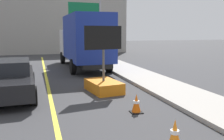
{
  "coord_description": "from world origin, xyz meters",
  "views": [
    {
      "loc": [
        -0.39,
        -0.7,
        2.49
      ],
      "look_at": [
        1.1,
        4.24,
        1.68
      ],
      "focal_mm": 39.69,
      "sensor_mm": 36.0,
      "label": 1
    }
  ],
  "objects_px": {
    "highway_guide_sign": "(91,20)",
    "traffic_cone_near_sign": "(175,134)",
    "pickup_car": "(7,78)",
    "traffic_cone_mid_lane": "(136,104)",
    "arrow_board_trailer": "(104,80)",
    "box_truck": "(84,40)"
  },
  "relations": [
    {
      "from": "highway_guide_sign",
      "to": "traffic_cone_near_sign",
      "type": "height_order",
      "value": "highway_guide_sign"
    },
    {
      "from": "pickup_car",
      "to": "traffic_cone_near_sign",
      "type": "distance_m",
      "value": 6.92
    },
    {
      "from": "pickup_car",
      "to": "traffic_cone_mid_lane",
      "type": "xyz_separation_m",
      "value": [
        4.02,
        -3.28,
        -0.41
      ]
    },
    {
      "from": "highway_guide_sign",
      "to": "traffic_cone_near_sign",
      "type": "bearing_deg",
      "value": -95.96
    },
    {
      "from": "pickup_car",
      "to": "traffic_cone_near_sign",
      "type": "height_order",
      "value": "pickup_car"
    },
    {
      "from": "traffic_cone_near_sign",
      "to": "traffic_cone_mid_lane",
      "type": "xyz_separation_m",
      "value": [
        0.12,
        2.43,
        -0.03
      ]
    },
    {
      "from": "pickup_car",
      "to": "traffic_cone_mid_lane",
      "type": "height_order",
      "value": "pickup_car"
    },
    {
      "from": "arrow_board_trailer",
      "to": "traffic_cone_near_sign",
      "type": "bearing_deg",
      "value": -88.34
    },
    {
      "from": "traffic_cone_mid_lane",
      "to": "pickup_car",
      "type": "bearing_deg",
      "value": 140.79
    },
    {
      "from": "traffic_cone_near_sign",
      "to": "traffic_cone_mid_lane",
      "type": "distance_m",
      "value": 2.43
    },
    {
      "from": "box_truck",
      "to": "arrow_board_trailer",
      "type": "bearing_deg",
      "value": -93.62
    },
    {
      "from": "pickup_car",
      "to": "highway_guide_sign",
      "type": "height_order",
      "value": "highway_guide_sign"
    },
    {
      "from": "highway_guide_sign",
      "to": "arrow_board_trailer",
      "type": "bearing_deg",
      "value": -99.62
    },
    {
      "from": "arrow_board_trailer",
      "to": "highway_guide_sign",
      "type": "height_order",
      "value": "highway_guide_sign"
    },
    {
      "from": "arrow_board_trailer",
      "to": "pickup_car",
      "type": "xyz_separation_m",
      "value": [
        -3.74,
        0.38,
        0.22
      ]
    },
    {
      "from": "highway_guide_sign",
      "to": "box_truck",
      "type": "bearing_deg",
      "value": -108.58
    },
    {
      "from": "highway_guide_sign",
      "to": "traffic_cone_mid_lane",
      "type": "xyz_separation_m",
      "value": [
        -1.58,
        -13.81,
        -3.13
      ]
    },
    {
      "from": "box_truck",
      "to": "traffic_cone_near_sign",
      "type": "distance_m",
      "value": 12.09
    },
    {
      "from": "box_truck",
      "to": "highway_guide_sign",
      "type": "bearing_deg",
      "value": 71.42
    },
    {
      "from": "traffic_cone_near_sign",
      "to": "traffic_cone_mid_lane",
      "type": "bearing_deg",
      "value": 87.21
    },
    {
      "from": "pickup_car",
      "to": "highway_guide_sign",
      "type": "relative_size",
      "value": 0.95
    },
    {
      "from": "box_truck",
      "to": "highway_guide_sign",
      "type": "distance_m",
      "value": 4.74
    }
  ]
}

